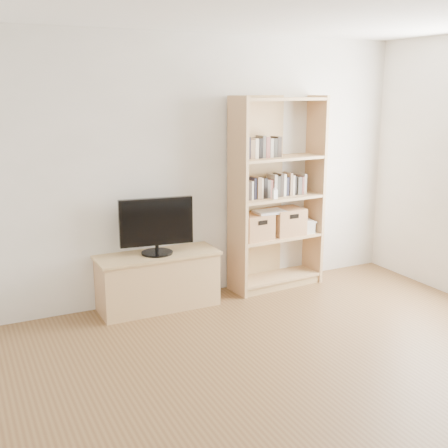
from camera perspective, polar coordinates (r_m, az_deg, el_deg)
floor at (r=4.04m, az=13.47°, el=-17.77°), size 4.50×5.00×0.01m
back_wall at (r=5.65m, az=-2.10°, el=5.65°), size 4.50×0.02×2.60m
tv_stand at (r=5.49m, az=-6.72°, el=-5.85°), size 1.14×0.43×0.52m
bookshelf at (r=5.89m, az=5.44°, el=3.04°), size 1.03×0.43×2.01m
television at (r=5.33m, az=-6.89°, el=-0.18°), size 0.70×0.15×0.55m
books_row_mid at (r=5.90m, az=5.33°, el=3.84°), size 0.77×0.20×0.20m
books_row_upper at (r=5.72m, az=3.58°, el=7.68°), size 0.37×0.17×0.19m
baby_monitor at (r=5.73m, az=5.18°, el=3.02°), size 0.05×0.04×0.10m
basket_left at (r=5.81m, az=3.24°, el=-0.28°), size 0.33×0.28×0.26m
basket_right at (r=6.02m, az=6.36°, el=0.28°), size 0.35×0.29×0.28m
laptop at (r=5.86m, az=4.65°, el=1.25°), size 0.32×0.22×0.02m
magazine_stack at (r=6.17m, az=8.01°, el=-0.23°), size 0.22×0.28×0.12m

